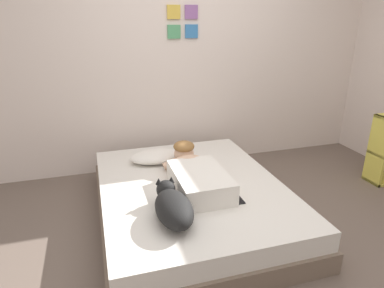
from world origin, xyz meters
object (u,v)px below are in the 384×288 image
at_px(person_lying, 195,173).
at_px(coffee_cup, 197,161).
at_px(pillow, 156,156).
at_px(dog, 173,206).
at_px(bed, 191,200).
at_px(cell_phone, 238,200).

relative_size(person_lying, coffee_cup, 7.36).
distance_m(pillow, dog, 1.06).
xyz_separation_m(bed, pillow, (-0.20, 0.56, 0.22)).
xyz_separation_m(bed, dog, (-0.28, -0.49, 0.27)).
xyz_separation_m(bed, cell_phone, (0.28, -0.38, 0.17)).
relative_size(bed, cell_phone, 14.50).
xyz_separation_m(person_lying, cell_phone, (0.25, -0.36, -0.10)).
distance_m(bed, dog, 0.63).
relative_size(person_lying, cell_phone, 6.57).
bearing_deg(coffee_cup, cell_phone, -81.99).
xyz_separation_m(bed, coffee_cup, (0.17, 0.36, 0.21)).
height_order(pillow, person_lying, person_lying).
distance_m(dog, cell_phone, 0.58).
height_order(coffee_cup, cell_phone, coffee_cup).
bearing_deg(person_lying, pillow, 111.23).
bearing_deg(cell_phone, pillow, 116.55).
bearing_deg(pillow, dog, -94.69).
height_order(bed, person_lying, person_lying).
relative_size(bed, pillow, 3.90).
bearing_deg(dog, person_lying, 56.41).
bearing_deg(bed, person_lying, -33.22).
xyz_separation_m(coffee_cup, cell_phone, (0.11, -0.75, -0.03)).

